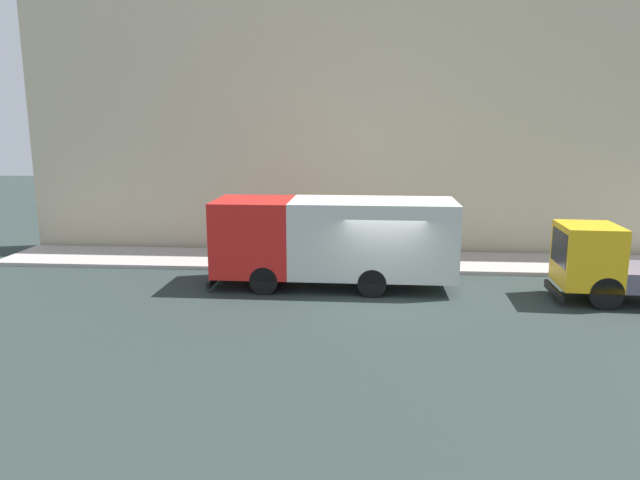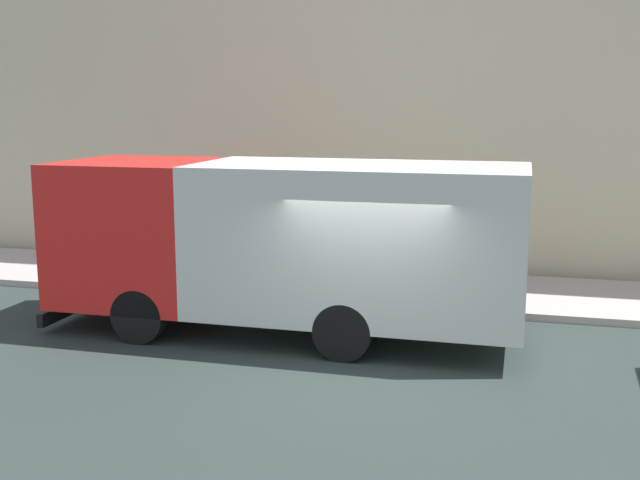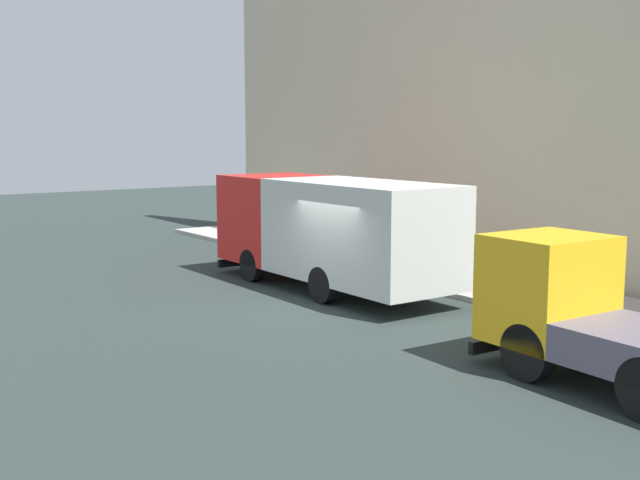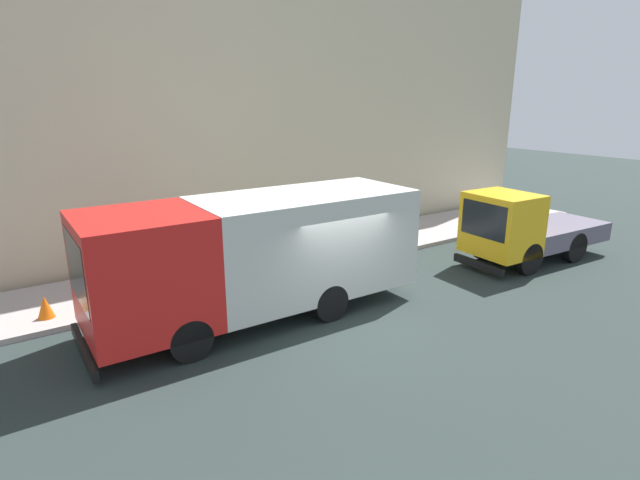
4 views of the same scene
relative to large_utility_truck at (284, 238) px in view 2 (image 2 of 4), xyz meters
name	(u,v)px [view 2 (image 2 of 4)]	position (x,y,z in m)	size (l,w,h in m)	color
ground	(365,363)	(-1.21, -1.65, -1.67)	(80.00, 80.00, 0.00)	#283330
sidewalk	(407,289)	(3.41, -1.65, -1.60)	(3.24, 30.00, 0.14)	#AEA39F
building_facade	(426,18)	(5.53, -1.65, 4.12)	(0.50, 30.00, 11.59)	beige
large_utility_truck	(284,238)	(0.00, 0.00, 0.00)	(2.66, 8.10, 2.94)	red
pedestrian_walking	(266,239)	(3.35, 1.44, -0.66)	(0.52, 0.52, 1.67)	#58444B
traffic_cone_orange	(125,266)	(2.52, 4.41, -1.26)	(0.39, 0.39, 0.55)	orange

